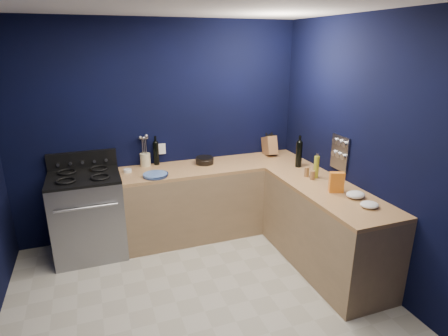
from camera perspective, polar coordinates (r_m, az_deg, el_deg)
name	(u,v)px	position (r m, az deg, el deg)	size (l,w,h in m)	color
floor	(205,312)	(3.63, -2.97, -21.29)	(3.50, 3.50, 0.02)	#ACA797
wall_back	(161,131)	(4.61, -9.74, 5.63)	(3.50, 0.02, 2.60)	black
wall_right	(379,156)	(3.83, 22.74, 1.74)	(0.02, 3.50, 2.60)	black
wall_front	(337,329)	(1.57, 17.05, -22.56)	(3.50, 0.02, 2.60)	black
cab_back	(216,200)	(4.73, -1.24, -4.90)	(2.30, 0.63, 0.86)	#907250
top_back	(216,166)	(4.57, -1.28, 0.28)	(2.30, 0.63, 0.04)	brown
cab_right	(325,230)	(4.15, 15.22, -9.12)	(0.63, 1.67, 0.86)	#907250
top_right	(328,190)	(3.97, 15.77, -3.35)	(0.63, 1.67, 0.04)	brown
gas_range	(89,216)	(4.50, -20.11, -6.99)	(0.76, 0.66, 0.92)	gray
oven_door	(89,230)	(4.21, -20.04, -8.89)	(0.59, 0.02, 0.42)	black
cooktop	(83,177)	(4.32, -20.81, -1.29)	(0.76, 0.66, 0.03)	black
backguard	(82,160)	(4.58, -20.97, 1.16)	(0.76, 0.06, 0.20)	black
spice_panel	(340,153)	(4.24, 17.39, 2.23)	(0.02, 0.28, 0.38)	gray
wall_outlet	(162,149)	(4.65, -9.54, 2.93)	(0.09, 0.02, 0.13)	white
plate_stack	(155,175)	(4.22, -10.53, -1.08)	(0.27, 0.27, 0.03)	teal
ramekin	(128,171)	(4.43, -14.61, -0.41)	(0.09, 0.09, 0.04)	white
utensil_crock	(145,160)	(4.60, -12.01, 1.27)	(0.12, 0.12, 0.16)	beige
wine_bottle_back	(156,154)	(4.60, -10.40, 2.19)	(0.07, 0.07, 0.28)	black
lemon_basket	(205,160)	(4.59, -2.99, 1.17)	(0.22, 0.22, 0.08)	black
knife_block	(270,146)	(4.98, 7.02, 3.42)	(0.13, 0.22, 0.24)	brown
wine_bottle_right	(299,155)	(4.53, 11.44, 2.05)	(0.08, 0.08, 0.31)	black
oil_bottle	(316,167)	(4.21, 14.01, 0.15)	(0.06, 0.06, 0.25)	#9FA728
spice_jar_near	(307,172)	(4.24, 12.59, -0.58)	(0.05, 0.05, 0.11)	olive
spice_jar_far	(312,175)	(4.16, 13.44, -1.08)	(0.05, 0.05, 0.10)	olive
crouton_bag	(337,182)	(3.86, 16.92, -2.12)	(0.14, 0.07, 0.21)	red
towel_front	(356,195)	(3.80, 19.58, -3.88)	(0.19, 0.16, 0.07)	white
towel_end	(369,205)	(3.63, 21.46, -5.27)	(0.17, 0.15, 0.05)	white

